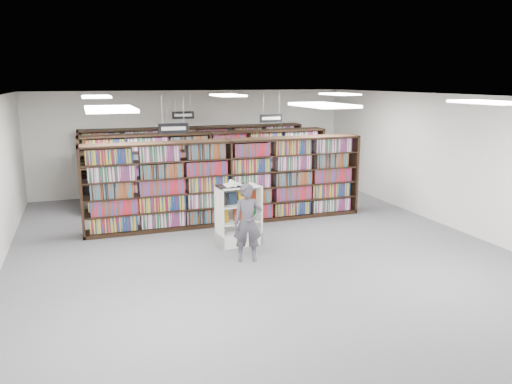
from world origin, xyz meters
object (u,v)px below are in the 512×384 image
object	(u,v)px
bookshelf_row_near	(229,182)
open_book	(234,185)
shopper	(248,223)
endcap_display	(238,224)

from	to	relation	value
bookshelf_row_near	open_book	xyz separation A→B (m)	(-0.38, -1.69, 0.29)
open_book	shopper	size ratio (longest dim) A/B	0.46
bookshelf_row_near	open_book	world-z (taller)	bookshelf_row_near
bookshelf_row_near	shopper	xyz separation A→B (m)	(-0.40, -2.70, -0.27)
open_book	shopper	distance (m)	1.15
bookshelf_row_near	open_book	distance (m)	1.76
bookshelf_row_near	endcap_display	world-z (taller)	bookshelf_row_near
open_book	shopper	xyz separation A→B (m)	(-0.02, -1.01, -0.56)
endcap_display	open_book	distance (m)	0.90
open_book	bookshelf_row_near	bearing A→B (deg)	78.69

